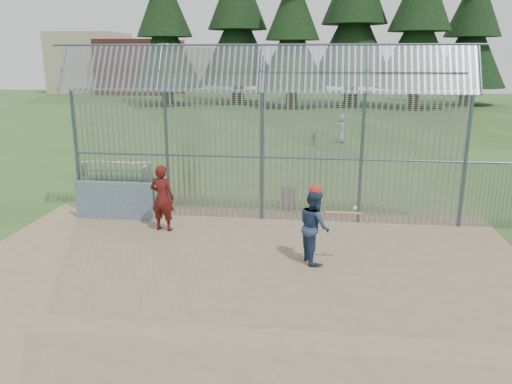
# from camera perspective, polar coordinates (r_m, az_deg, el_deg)

# --- Properties ---
(ground) EXTENTS (120.00, 120.00, 0.00)m
(ground) POSITION_cam_1_polar(r_m,az_deg,el_deg) (12.60, -1.12, -8.12)
(ground) COLOR #2D511E
(ground) RESTS_ON ground
(dirt_infield) EXTENTS (14.00, 10.00, 0.02)m
(dirt_infield) POSITION_cam_1_polar(r_m,az_deg,el_deg) (12.15, -1.46, -9.01)
(dirt_infield) COLOR #756047
(dirt_infield) RESTS_ON ground
(dugout_wall) EXTENTS (2.50, 0.12, 1.20)m
(dugout_wall) POSITION_cam_1_polar(r_m,az_deg,el_deg) (16.25, -15.91, -0.95)
(dugout_wall) COLOR #38566B
(dugout_wall) RESTS_ON dirt_infield
(batter) EXTENTS (0.97, 1.09, 1.85)m
(batter) POSITION_cam_1_polar(r_m,az_deg,el_deg) (12.43, 6.67, -3.90)
(batter) COLOR navy
(batter) RESTS_ON dirt_infield
(onlooker) EXTENTS (0.78, 0.57, 1.97)m
(onlooker) POSITION_cam_1_polar(r_m,az_deg,el_deg) (14.79, -10.65, -0.66)
(onlooker) COLOR maroon
(onlooker) RESTS_ON dirt_infield
(bg_kid_standing) EXTENTS (0.98, 0.91, 1.68)m
(bg_kid_standing) POSITION_cam_1_polar(r_m,az_deg,el_deg) (29.89, 9.66, 7.12)
(bg_kid_standing) COLOR gray
(bg_kid_standing) RESTS_ON ground
(bg_kid_seated) EXTENTS (0.51, 0.37, 0.80)m
(bg_kid_seated) POSITION_cam_1_polar(r_m,az_deg,el_deg) (28.70, 6.69, 6.01)
(bg_kid_seated) COLOR slate
(bg_kid_seated) RESTS_ON ground
(batting_gear) EXTENTS (1.27, 0.34, 0.68)m
(batting_gear) POSITION_cam_1_polar(r_m,az_deg,el_deg) (12.16, 7.32, -0.28)
(batting_gear) COLOR #B42718
(batting_gear) RESTS_ON ground
(trash_can) EXTENTS (0.56, 0.56, 0.82)m
(trash_can) POSITION_cam_1_polar(r_m,az_deg,el_deg) (16.96, 3.63, -0.54)
(trash_can) COLOR #909298
(trash_can) RESTS_ON ground
(bleacher) EXTENTS (3.00, 0.95, 0.72)m
(bleacher) POSITION_cam_1_polar(r_m,az_deg,el_deg) (21.37, -15.91, 2.32)
(bleacher) COLOR slate
(bleacher) RESTS_ON ground
(backstop_fence) EXTENTS (20.09, 0.81, 5.30)m
(backstop_fence) POSITION_cam_1_polar(r_m,az_deg,el_deg) (15.11, 7.53, 5.09)
(backstop_fence) COLOR #47566B
(backstop_fence) RESTS_ON ground
(distant_buildings) EXTENTS (26.50, 10.50, 8.00)m
(distant_buildings) POSITION_cam_1_polar(r_m,az_deg,el_deg) (72.34, -13.46, 13.86)
(distant_buildings) COLOR brown
(distant_buildings) RESTS_ON ground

